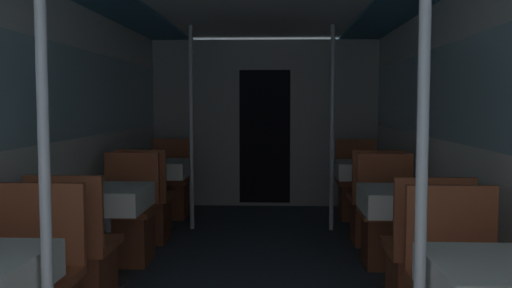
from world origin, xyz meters
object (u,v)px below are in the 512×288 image
at_px(chair_left_near_2, 146,213).
at_px(chair_right_near_1, 425,274).
at_px(dining_table_left_1, 105,202).
at_px(chair_right_near_2, 374,214).
at_px(chair_left_far_2, 170,193).
at_px(chair_right_far_1, 388,231).
at_px(chair_right_far_2, 357,194).
at_px(dining_table_right_2, 365,172).
at_px(chair_left_near_1, 77,270).
at_px(support_pole_left_2, 191,128).
at_px(support_pole_right_0, 422,172).
at_px(dining_table_right_1, 405,204).
at_px(chair_left_far_1, 127,228).
at_px(support_pole_left_0, 44,170).
at_px(support_pole_right_2, 332,128).
at_px(dining_table_left_2, 159,171).

relative_size(chair_left_near_2, chair_right_near_1, 1.00).
xyz_separation_m(dining_table_left_1, chair_right_near_2, (2.13, 1.26, -0.32)).
distance_m(chair_left_far_2, chair_right_near_2, 2.42).
bearing_deg(dining_table_left_1, chair_right_far_1, 15.18).
height_order(chair_left_near_2, chair_right_far_2, same).
relative_size(chair_left_near_2, dining_table_right_2, 1.25).
bearing_deg(chair_left_near_1, support_pole_left_2, 81.89).
distance_m(chair_left_near_2, chair_left_far_2, 1.16).
xyz_separation_m(chair_left_near_1, chair_left_far_2, (0.00, 2.99, 0.00)).
bearing_deg(chair_left_far_2, support_pole_right_0, 112.80).
bearing_deg(chair_left_far_2, chair_left_near_2, 90.00).
distance_m(dining_table_right_1, chair_right_near_2, 1.30).
height_order(dining_table_right_1, chair_right_near_2, chair_right_near_2).
bearing_deg(dining_table_left_1, chair_right_near_2, 30.57).
bearing_deg(chair_left_far_2, chair_right_far_2, -180.00).
height_order(chair_left_far_1, chair_right_near_2, same).
height_order(chair_left_near_1, chair_right_near_1, same).
distance_m(support_pole_left_2, chair_right_far_1, 2.32).
relative_size(chair_left_near_2, chair_right_far_2, 1.00).
relative_size(support_pole_left_0, chair_left_near_1, 2.36).
bearing_deg(support_pole_right_0, support_pole_left_0, 180.00).
bearing_deg(support_pole_left_2, dining_table_left_1, -100.61).
relative_size(chair_right_near_1, dining_table_right_2, 1.25).
bearing_deg(support_pole_right_0, dining_table_right_2, 84.65).
bearing_deg(chair_right_near_1, support_pole_left_0, -144.84).
bearing_deg(chair_left_far_1, support_pole_right_2, -144.84).
xyz_separation_m(dining_table_right_1, chair_right_near_1, (0.00, -0.58, -0.32)).
height_order(dining_table_left_1, chair_right_far_1, chair_right_far_1).
relative_size(chair_right_far_1, dining_table_right_2, 1.25).
bearing_deg(support_pole_right_2, chair_left_far_1, -144.84).
distance_m(chair_left_near_2, chair_right_far_1, 2.24).
distance_m(dining_table_left_2, dining_table_right_2, 2.13).
bearing_deg(chair_left_near_1, chair_left_far_1, 90.00).
distance_m(support_pole_left_0, dining_table_right_2, 4.11).
bearing_deg(dining_table_right_1, chair_right_far_2, 90.00).
bearing_deg(chair_right_near_1, support_pole_right_2, 98.11).
bearing_deg(dining_table_left_2, support_pole_right_2, 0.00).
height_order(chair_left_near_1, chair_right_far_2, same).
xyz_separation_m(chair_left_near_1, dining_table_right_2, (2.13, 2.41, 0.32)).
bearing_deg(dining_table_right_2, chair_left_far_2, 164.82).
bearing_deg(dining_table_right_1, chair_left_near_2, 149.43).
distance_m(support_pole_left_0, chair_right_near_1, 2.32).
distance_m(chair_left_far_2, support_pole_right_0, 4.67).
xyz_separation_m(support_pole_right_0, chair_right_near_2, (0.34, 3.09, -0.77)).
bearing_deg(dining_table_left_1, chair_left_near_1, -90.00).
height_order(chair_left_near_2, dining_table_right_1, chair_left_near_2).
height_order(dining_table_right_1, support_pole_right_2, support_pole_right_2).
relative_size(support_pole_right_0, chair_right_near_1, 2.36).
xyz_separation_m(support_pole_left_0, dining_table_left_1, (-0.34, 1.84, -0.45)).
bearing_deg(support_pole_right_0, chair_left_near_2, 120.00).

